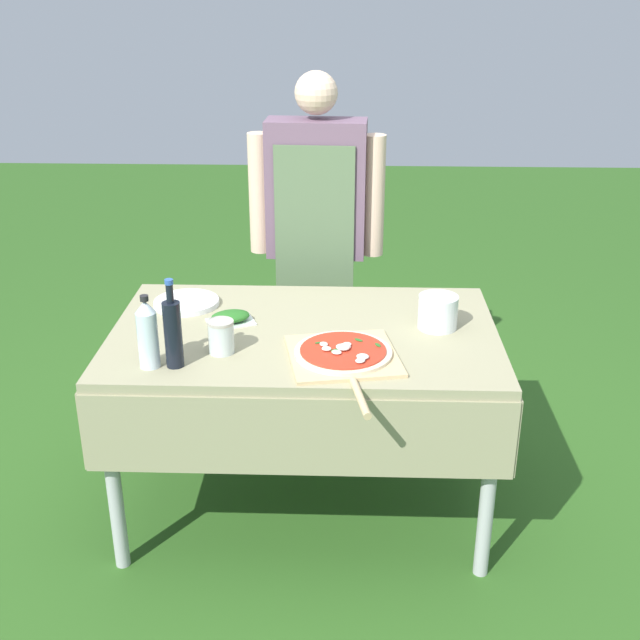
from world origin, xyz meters
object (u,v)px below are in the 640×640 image
object	(u,v)px
prep_table	(305,353)
mixing_tub	(438,312)
person_cook	(316,223)
herb_container	(230,317)
pizza_on_peel	(344,355)
water_bottle	(147,334)
sauce_jar	(221,339)
oil_bottle	(173,332)
plate_stack	(186,302)

from	to	relation	value
prep_table	mixing_tub	size ratio (longest dim) A/B	9.82
person_cook	mixing_tub	distance (m)	0.86
person_cook	herb_container	size ratio (longest dim) A/B	7.92
pizza_on_peel	mixing_tub	bearing A→B (deg)	27.99
water_bottle	sauce_jar	xyz separation A→B (m)	(0.22, 0.11, -0.07)
mixing_tub	person_cook	bearing A→B (deg)	122.75
person_cook	sauce_jar	bearing A→B (deg)	76.37
oil_bottle	herb_container	xyz separation A→B (m)	(0.13, 0.35, -0.10)
prep_table	sauce_jar	size ratio (longest dim) A/B	12.15
person_cook	oil_bottle	xyz separation A→B (m)	(-0.42, -1.06, -0.05)
mixing_tub	sauce_jar	size ratio (longest dim) A/B	1.24
prep_table	sauce_jar	xyz separation A→B (m)	(-0.27, -0.19, 0.14)
water_bottle	sauce_jar	distance (m)	0.25
person_cook	water_bottle	world-z (taller)	person_cook
herb_container	sauce_jar	size ratio (longest dim) A/B	1.72
prep_table	herb_container	distance (m)	0.30
prep_table	herb_container	size ratio (longest dim) A/B	7.07
oil_bottle	sauce_jar	distance (m)	0.19
person_cook	sauce_jar	size ratio (longest dim) A/B	13.60
pizza_on_peel	sauce_jar	bearing A→B (deg)	164.31
prep_table	herb_container	bearing A→B (deg)	168.48
plate_stack	sauce_jar	distance (m)	0.46
mixing_tub	oil_bottle	bearing A→B (deg)	-159.11
oil_bottle	person_cook	bearing A→B (deg)	68.39
pizza_on_peel	plate_stack	xyz separation A→B (m)	(-0.61, 0.45, -0.00)
person_cook	herb_container	bearing A→B (deg)	70.77
person_cook	mixing_tub	world-z (taller)	person_cook
herb_container	pizza_on_peel	bearing A→B (deg)	-34.26
person_cook	herb_container	distance (m)	0.77
water_bottle	herb_container	bearing A→B (deg)	59.29
person_cook	pizza_on_peel	world-z (taller)	person_cook
mixing_tub	herb_container	bearing A→B (deg)	178.82
water_bottle	mixing_tub	bearing A→B (deg)	19.61
person_cook	water_bottle	distance (m)	1.17
oil_bottle	pizza_on_peel	bearing A→B (deg)	7.22
herb_container	plate_stack	xyz separation A→B (m)	(-0.19, 0.16, -0.01)
water_bottle	plate_stack	size ratio (longest dim) A/B	0.98
oil_bottle	mixing_tub	distance (m)	0.95
water_bottle	sauce_jar	size ratio (longest dim) A/B	2.15
pizza_on_peel	sauce_jar	world-z (taller)	sauce_jar
prep_table	water_bottle	distance (m)	0.61
mixing_tub	water_bottle	bearing A→B (deg)	-160.39
herb_container	plate_stack	size ratio (longest dim) A/B	0.79
person_cook	sauce_jar	world-z (taller)	person_cook
mixing_tub	sauce_jar	distance (m)	0.78
water_bottle	sauce_jar	world-z (taller)	water_bottle
person_cook	water_bottle	size ratio (longest dim) A/B	6.32
water_bottle	herb_container	xyz separation A→B (m)	(0.21, 0.36, -0.09)
person_cook	plate_stack	world-z (taller)	person_cook
water_bottle	herb_container	world-z (taller)	water_bottle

